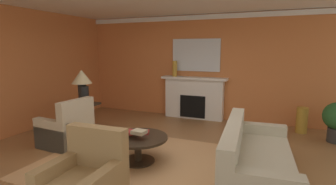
{
  "coord_description": "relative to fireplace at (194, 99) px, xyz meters",
  "views": [
    {
      "loc": [
        1.69,
        -3.89,
        1.89
      ],
      "look_at": [
        -0.35,
        1.07,
        1.0
      ],
      "focal_mm": 27.99,
      "sensor_mm": 36.0,
      "label": 1
    }
  ],
  "objects": [
    {
      "name": "vase_tall_corner",
      "position": [
        2.65,
        -0.3,
        -0.25
      ],
      "size": [
        0.25,
        0.25,
        0.59
      ],
      "primitive_type": "cylinder",
      "color": "#B7892D",
      "rests_on": "ground_plane"
    },
    {
      "name": "fireplace",
      "position": [
        0.0,
        0.0,
        0.0
      ],
      "size": [
        1.8,
        0.35,
        1.15
      ],
      "color": "white",
      "rests_on": "ground_plane"
    },
    {
      "name": "wall_window",
      "position": [
        -3.3,
        -2.61,
        0.86
      ],
      "size": [
        0.12,
        6.72,
        2.8
      ],
      "primitive_type": "cube",
      "color": "#CC723D",
      "rests_on": "ground_plane"
    },
    {
      "name": "mantel_mirror",
      "position": [
        0.0,
        0.12,
        1.19
      ],
      "size": [
        1.33,
        0.04,
        0.87
      ],
      "primitive_type": "cube",
      "color": "silver"
    },
    {
      "name": "sofa",
      "position": [
        1.83,
        -3.12,
        -0.25
      ],
      "size": [
        1.04,
        2.16,
        0.85
      ],
      "color": "#BCB299",
      "rests_on": "ground_plane"
    },
    {
      "name": "side_table",
      "position": [
        -1.87,
        -2.27,
        -0.14
      ],
      "size": [
        0.56,
        0.56,
        0.7
      ],
      "color": "#2D2319",
      "rests_on": "ground_plane"
    },
    {
      "name": "wall_fireplace",
      "position": [
        0.34,
        0.21,
        0.86
      ],
      "size": [
        7.77,
        0.12,
        2.8
      ],
      "primitive_type": "cube",
      "color": "#CC723D",
      "rests_on": "ground_plane"
    },
    {
      "name": "ground_plane",
      "position": [
        0.34,
        -2.91,
        -0.54
      ],
      "size": [
        9.32,
        9.32,
        0.0
      ],
      "primitive_type": "plane",
      "color": "olive"
    },
    {
      "name": "book_red_cover",
      "position": [
        -0.03,
        -2.95,
        -0.07
      ],
      "size": [
        0.26,
        0.24,
        0.05
      ],
      "primitive_type": "cube",
      "rotation": [
        0.0,
        0.0,
        0.34
      ],
      "color": "maroon",
      "rests_on": "coffee_table"
    },
    {
      "name": "coffee_table",
      "position": [
        -0.03,
        -3.12,
        -0.21
      ],
      "size": [
        1.0,
        1.0,
        0.45
      ],
      "color": "#2D2319",
      "rests_on": "ground_plane"
    },
    {
      "name": "book_art_folio",
      "position": [
        -0.16,
        -3.14,
        -0.02
      ],
      "size": [
        0.26,
        0.24,
        0.05
      ],
      "primitive_type": "cube",
      "rotation": [
        0.0,
        0.0,
        -0.35
      ],
      "color": "maroon",
      "rests_on": "coffee_table"
    },
    {
      "name": "area_rug",
      "position": [
        -0.03,
        -3.12,
        -0.54
      ],
      "size": [
        3.19,
        2.66,
        0.01
      ],
      "primitive_type": "cube",
      "color": "tan",
      "rests_on": "ground_plane"
    },
    {
      "name": "armchair_near_window",
      "position": [
        -1.7,
        -2.97,
        -0.24
      ],
      "size": [
        0.86,
        0.86,
        0.95
      ],
      "color": "#C1B293",
      "rests_on": "ground_plane"
    },
    {
      "name": "book_small_novel",
      "position": [
        0.06,
        -3.23,
        0.03
      ],
      "size": [
        0.23,
        0.2,
        0.06
      ],
      "primitive_type": "cube",
      "rotation": [
        0.0,
        0.0,
        -0.08
      ],
      "color": "tan",
      "rests_on": "coffee_table"
    },
    {
      "name": "crown_moulding",
      "position": [
        0.34,
        0.13,
        2.18
      ],
      "size": [
        7.77,
        0.08,
        0.12
      ],
      "primitive_type": "cube",
      "color": "white"
    },
    {
      "name": "vase_mantel_left",
      "position": [
        -0.55,
        -0.05,
        0.81
      ],
      "size": [
        0.13,
        0.13,
        0.43
      ],
      "primitive_type": "cylinder",
      "color": "#B7892D",
      "rests_on": "fireplace"
    },
    {
      "name": "table_lamp",
      "position": [
        -1.87,
        -2.27,
        0.68
      ],
      "size": [
        0.44,
        0.44,
        0.75
      ],
      "color": "black",
      "rests_on": "side_table"
    },
    {
      "name": "vase_on_side_table",
      "position": [
        -1.72,
        -2.39,
        0.36
      ],
      "size": [
        0.2,
        0.2,
        0.41
      ],
      "primitive_type": "cylinder",
      "color": "black",
      "rests_on": "side_table"
    }
  ]
}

